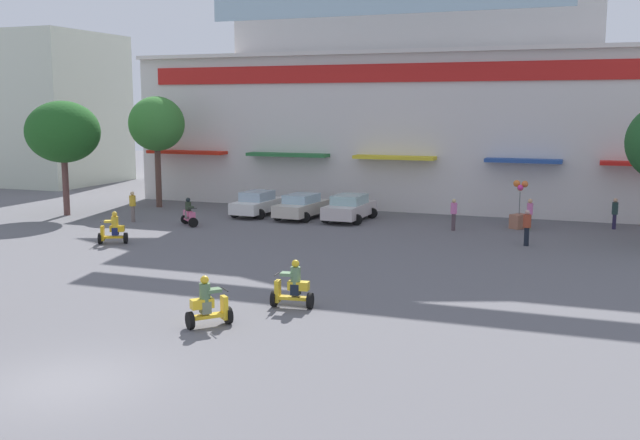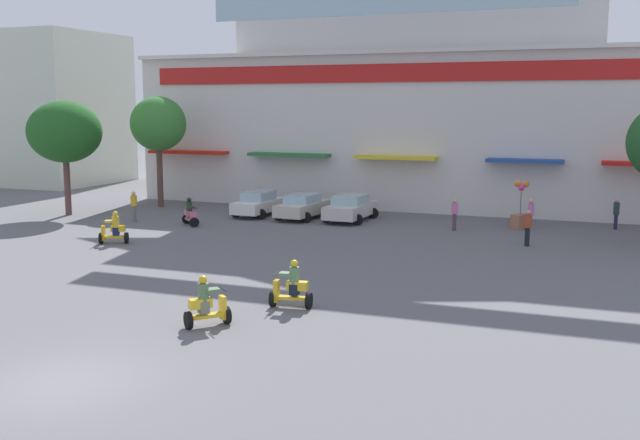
{
  "view_description": "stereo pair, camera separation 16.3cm",
  "coord_description": "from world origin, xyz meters",
  "px_view_note": "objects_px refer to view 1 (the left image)",
  "views": [
    {
      "loc": [
        11.35,
        -13.26,
        6.42
      ],
      "look_at": [
        0.67,
        15.04,
        1.72
      ],
      "focal_mm": 41.49,
      "sensor_mm": 36.0,
      "label": 1
    },
    {
      "loc": [
        11.5,
        -13.2,
        6.42
      ],
      "look_at": [
        0.67,
        15.04,
        1.72
      ],
      "focal_mm": 41.49,
      "sensor_mm": 36.0,
      "label": 2
    }
  ],
  "objects_px": {
    "plaza_tree_2": "(63,132)",
    "pedestrian_0": "(454,212)",
    "plaza_tree_0": "(157,124)",
    "scooter_rider_1": "(113,230)",
    "parked_car_1": "(301,206)",
    "pedestrian_2": "(133,205)",
    "scooter_rider_0": "(208,305)",
    "scooter_rider_2": "(293,288)",
    "pedestrian_4": "(530,212)",
    "pedestrian_1": "(615,211)",
    "parked_car_2": "(349,208)",
    "pedestrian_3": "(527,226)",
    "balloon_vendor_cart": "(519,212)",
    "parked_car_0": "(257,203)",
    "scooter_rider_3": "(189,214)"
  },
  "relations": [
    {
      "from": "scooter_rider_3",
      "to": "balloon_vendor_cart",
      "type": "distance_m",
      "value": 17.59
    },
    {
      "from": "plaza_tree_0",
      "to": "pedestrian_4",
      "type": "xyz_separation_m",
      "value": [
        22.92,
        -0.87,
        -4.27
      ]
    },
    {
      "from": "scooter_rider_1",
      "to": "pedestrian_1",
      "type": "distance_m",
      "value": 25.44
    },
    {
      "from": "scooter_rider_1",
      "to": "parked_car_1",
      "type": "bearing_deg",
      "value": 62.6
    },
    {
      "from": "scooter_rider_1",
      "to": "pedestrian_3",
      "type": "bearing_deg",
      "value": 19.12
    },
    {
      "from": "plaza_tree_0",
      "to": "scooter_rider_1",
      "type": "bearing_deg",
      "value": -66.71
    },
    {
      "from": "pedestrian_2",
      "to": "scooter_rider_2",
      "type": "bearing_deg",
      "value": -40.94
    },
    {
      "from": "plaza_tree_0",
      "to": "parked_car_0",
      "type": "relative_size",
      "value": 1.72
    },
    {
      "from": "pedestrian_0",
      "to": "plaza_tree_2",
      "type": "bearing_deg",
      "value": -173.18
    },
    {
      "from": "pedestrian_4",
      "to": "plaza_tree_2",
      "type": "bearing_deg",
      "value": -171.16
    },
    {
      "from": "parked_car_1",
      "to": "pedestrian_1",
      "type": "height_order",
      "value": "pedestrian_1"
    },
    {
      "from": "pedestrian_2",
      "to": "parked_car_1",
      "type": "bearing_deg",
      "value": 27.78
    },
    {
      "from": "scooter_rider_2",
      "to": "pedestrian_1",
      "type": "height_order",
      "value": "pedestrian_1"
    },
    {
      "from": "parked_car_0",
      "to": "balloon_vendor_cart",
      "type": "height_order",
      "value": "balloon_vendor_cart"
    },
    {
      "from": "plaza_tree_2",
      "to": "pedestrian_0",
      "type": "bearing_deg",
      "value": 6.82
    },
    {
      "from": "scooter_rider_1",
      "to": "pedestrian_4",
      "type": "height_order",
      "value": "pedestrian_4"
    },
    {
      "from": "plaza_tree_0",
      "to": "scooter_rider_2",
      "type": "distance_m",
      "value": 25.92
    },
    {
      "from": "parked_car_2",
      "to": "scooter_rider_2",
      "type": "bearing_deg",
      "value": -77.29
    },
    {
      "from": "parked_car_2",
      "to": "scooter_rider_2",
      "type": "relative_size",
      "value": 2.75
    },
    {
      "from": "plaza_tree_2",
      "to": "parked_car_0",
      "type": "bearing_deg",
      "value": 19.38
    },
    {
      "from": "parked_car_1",
      "to": "scooter_rider_1",
      "type": "distance_m",
      "value": 11.6
    },
    {
      "from": "pedestrian_1",
      "to": "pedestrian_2",
      "type": "relative_size",
      "value": 0.96
    },
    {
      "from": "plaza_tree_0",
      "to": "pedestrian_0",
      "type": "relative_size",
      "value": 4.25
    },
    {
      "from": "pedestrian_0",
      "to": "pedestrian_3",
      "type": "bearing_deg",
      "value": -37.93
    },
    {
      "from": "parked_car_2",
      "to": "pedestrian_2",
      "type": "distance_m",
      "value": 12.08
    },
    {
      "from": "scooter_rider_0",
      "to": "balloon_vendor_cart",
      "type": "distance_m",
      "value": 22.27
    },
    {
      "from": "scooter_rider_3",
      "to": "pedestrian_1",
      "type": "xyz_separation_m",
      "value": [
        21.46,
        6.82,
        0.33
      ]
    },
    {
      "from": "parked_car_1",
      "to": "pedestrian_2",
      "type": "distance_m",
      "value": 9.43
    },
    {
      "from": "parked_car_0",
      "to": "scooter_rider_1",
      "type": "relative_size",
      "value": 2.66
    },
    {
      "from": "parked_car_1",
      "to": "scooter_rider_0",
      "type": "xyz_separation_m",
      "value": [
        5.31,
        -20.31,
        -0.08
      ]
    },
    {
      "from": "scooter_rider_1",
      "to": "pedestrian_4",
      "type": "distance_m",
      "value": 20.89
    },
    {
      "from": "scooter_rider_0",
      "to": "pedestrian_2",
      "type": "height_order",
      "value": "pedestrian_2"
    },
    {
      "from": "parked_car_2",
      "to": "pedestrian_4",
      "type": "distance_m",
      "value": 9.77
    },
    {
      "from": "parked_car_2",
      "to": "scooter_rider_0",
      "type": "height_order",
      "value": "scooter_rider_0"
    },
    {
      "from": "pedestrian_3",
      "to": "balloon_vendor_cart",
      "type": "distance_m",
      "value": 5.0
    },
    {
      "from": "scooter_rider_0",
      "to": "pedestrian_4",
      "type": "xyz_separation_m",
      "value": [
        7.26,
        20.77,
        0.32
      ]
    },
    {
      "from": "pedestrian_2",
      "to": "pedestrian_0",
      "type": "bearing_deg",
      "value": 11.41
    },
    {
      "from": "scooter_rider_2",
      "to": "pedestrian_1",
      "type": "relative_size",
      "value": 0.96
    },
    {
      "from": "parked_car_0",
      "to": "parked_car_2",
      "type": "height_order",
      "value": "parked_car_2"
    },
    {
      "from": "parked_car_0",
      "to": "parked_car_1",
      "type": "distance_m",
      "value": 2.87
    },
    {
      "from": "parked_car_0",
      "to": "scooter_rider_3",
      "type": "xyz_separation_m",
      "value": [
        -1.9,
        -4.55,
        -0.12
      ]
    },
    {
      "from": "scooter_rider_2",
      "to": "pedestrian_2",
      "type": "xyz_separation_m",
      "value": [
        -15.16,
        13.15,
        0.32
      ]
    },
    {
      "from": "scooter_rider_0",
      "to": "scooter_rider_2",
      "type": "distance_m",
      "value": 3.15
    },
    {
      "from": "pedestrian_1",
      "to": "pedestrian_2",
      "type": "distance_m",
      "value": 25.95
    },
    {
      "from": "parked_car_2",
      "to": "scooter_rider_0",
      "type": "xyz_separation_m",
      "value": [
        2.5,
        -20.56,
        -0.1
      ]
    },
    {
      "from": "balloon_vendor_cart",
      "to": "plaza_tree_2",
      "type": "bearing_deg",
      "value": -169.94
    },
    {
      "from": "scooter_rider_3",
      "to": "pedestrian_3",
      "type": "height_order",
      "value": "pedestrian_3"
    },
    {
      "from": "scooter_rider_1",
      "to": "pedestrian_3",
      "type": "height_order",
      "value": "pedestrian_3"
    },
    {
      "from": "scooter_rider_2",
      "to": "pedestrian_2",
      "type": "relative_size",
      "value": 0.92
    },
    {
      "from": "scooter_rider_3",
      "to": "pedestrian_1",
      "type": "height_order",
      "value": "pedestrian_1"
    }
  ]
}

